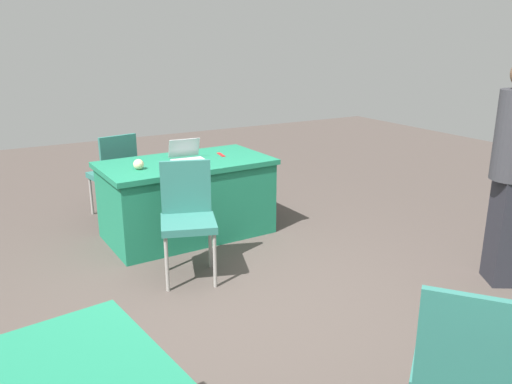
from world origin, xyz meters
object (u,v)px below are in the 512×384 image
at_px(laptop_silver, 187,157).
at_px(chair_tucked_left, 187,212).
at_px(chair_tucked_right, 115,170).
at_px(scissors_red, 221,155).
at_px(yarn_ball, 139,164).
at_px(chair_near_front, 465,366).
at_px(table_foreground, 187,198).

bearing_deg(laptop_silver, chair_tucked_left, 71.78).
distance_m(chair_tucked_right, laptop_silver, 1.07).
height_order(chair_tucked_left, scissors_red, chair_tucked_left).
distance_m(chair_tucked_right, scissors_red, 1.25).
bearing_deg(laptop_silver, yarn_ball, 16.24).
distance_m(chair_tucked_right, yarn_ball, 1.05).
bearing_deg(chair_tucked_right, chair_near_front, -95.27).
bearing_deg(chair_tucked_left, chair_near_front, 115.46).
bearing_deg(yarn_ball, chair_tucked_right, -91.66).
xyz_separation_m(chair_tucked_left, chair_tucked_right, (0.12, -1.78, -0.02)).
distance_m(chair_tucked_left, laptop_silver, 0.99).
height_order(chair_near_front, chair_tucked_right, chair_near_front).
relative_size(chair_near_front, chair_tucked_left, 0.99).
relative_size(chair_tucked_right, scissors_red, 5.25).
bearing_deg(chair_near_front, scissors_red, 133.45).
bearing_deg(scissors_red, laptop_silver, -73.43).
bearing_deg(yarn_ball, scissors_red, -169.76).
bearing_deg(table_foreground, chair_tucked_right, -62.09).
xyz_separation_m(chair_tucked_right, laptop_silver, (-0.50, 0.90, 0.28)).
bearing_deg(scissors_red, chair_tucked_right, -125.30).
distance_m(chair_near_front, chair_tucked_left, 2.53).
bearing_deg(chair_tucked_left, chair_tucked_right, -66.82).
bearing_deg(chair_tucked_right, yarn_ball, -102.20).
relative_size(chair_tucked_left, chair_tucked_right, 1.03).
distance_m(yarn_ball, scissors_red, 0.94).
height_order(laptop_silver, scissors_red, laptop_silver).
bearing_deg(table_foreground, chair_near_front, 88.64).
bearing_deg(chair_tucked_left, scissors_red, -110.15).
distance_m(laptop_silver, yarn_ball, 0.54).
bearing_deg(table_foreground, yarn_ball, 11.91).
xyz_separation_m(chair_tucked_right, yarn_ball, (0.03, 1.01, 0.29)).
height_order(table_foreground, yarn_ball, yarn_ball).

